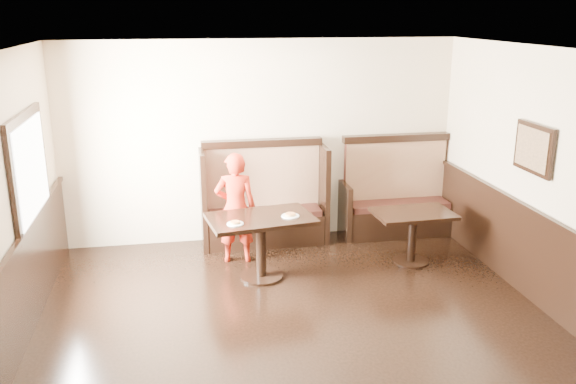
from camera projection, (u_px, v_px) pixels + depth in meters
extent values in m
plane|color=black|center=(317.00, 369.00, 5.58)|extent=(7.00, 7.00, 0.00)
plane|color=beige|center=(261.00, 142.00, 8.48)|extent=(5.50, 0.00, 5.50)
plane|color=white|center=(321.00, 58.00, 4.78)|extent=(7.00, 7.00, 0.00)
cube|color=black|center=(29.00, 169.00, 6.46)|extent=(0.05, 1.50, 1.20)
cube|color=white|center=(32.00, 168.00, 6.46)|extent=(0.01, 1.30, 1.00)
cube|color=black|center=(534.00, 149.00, 6.70)|extent=(0.04, 0.70, 0.55)
cube|color=olive|center=(532.00, 149.00, 6.69)|extent=(0.01, 0.60, 0.45)
cube|color=black|center=(265.00, 229.00, 8.56)|extent=(1.60, 0.50, 0.42)
cube|color=black|center=(265.00, 212.00, 8.49)|extent=(1.54, 0.46, 0.09)
cube|color=#4D100F|center=(262.00, 178.00, 8.56)|extent=(1.60, 0.12, 0.92)
cube|color=black|center=(262.00, 143.00, 8.41)|extent=(1.68, 0.16, 0.10)
cube|color=black|center=(203.00, 198.00, 8.37)|extent=(0.07, 0.72, 1.36)
cube|color=black|center=(322.00, 192.00, 8.66)|extent=(0.07, 0.72, 1.36)
cube|color=black|center=(397.00, 221.00, 8.90)|extent=(1.50, 0.50, 0.42)
cube|color=black|center=(398.00, 204.00, 8.82)|extent=(1.44, 0.46, 0.09)
cube|color=#4D100F|center=(394.00, 171.00, 8.90)|extent=(1.50, 0.12, 0.92)
cube|color=black|center=(396.00, 138.00, 8.75)|extent=(1.58, 0.16, 0.10)
cube|color=black|center=(343.00, 209.00, 8.80)|extent=(0.07, 0.72, 0.80)
cube|color=black|center=(446.00, 203.00, 9.07)|extent=(0.07, 0.72, 0.80)
cube|color=black|center=(261.00, 219.00, 7.29)|extent=(1.34, 0.95, 0.05)
cylinder|color=black|center=(261.00, 249.00, 7.40)|extent=(0.12, 0.12, 0.72)
cylinder|color=black|center=(261.00, 276.00, 7.51)|extent=(0.54, 0.54, 0.03)
cube|color=black|center=(413.00, 214.00, 7.77)|extent=(1.02, 0.69, 0.05)
cylinder|color=black|center=(412.00, 239.00, 7.87)|extent=(0.11, 0.11, 0.63)
cylinder|color=black|center=(410.00, 261.00, 7.95)|extent=(0.47, 0.47, 0.03)
imported|color=red|center=(236.00, 208.00, 7.81)|extent=(0.56, 0.40, 1.45)
cylinder|color=white|center=(235.00, 224.00, 7.03)|extent=(0.20, 0.20, 0.01)
cylinder|color=tan|center=(235.00, 223.00, 7.03)|extent=(0.12, 0.12, 0.02)
cylinder|color=#EABA54|center=(235.00, 222.00, 7.02)|extent=(0.10, 0.10, 0.01)
cylinder|color=white|center=(290.00, 216.00, 7.29)|extent=(0.22, 0.22, 0.01)
cylinder|color=tan|center=(290.00, 215.00, 7.29)|extent=(0.13, 0.13, 0.02)
cylinder|color=#EABA54|center=(290.00, 214.00, 7.29)|extent=(0.11, 0.11, 0.01)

